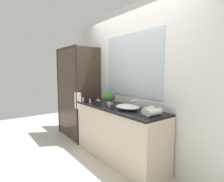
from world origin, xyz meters
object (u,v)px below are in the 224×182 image
Objects in this scene: amenity_bottle_conditioner at (83,100)px; amenity_bottle_body_wash at (90,101)px; faucet at (136,105)px; soap_dish at (98,100)px; rolled_towel_near_edge at (154,112)px; rolled_towel_middle at (148,110)px; potted_plant at (110,98)px; sink_basin at (127,107)px; amenity_bottle_shampoo at (109,104)px.

amenity_bottle_conditioner is 1.05× the size of amenity_bottle_body_wash.
faucet reaches higher than soap_dish.
faucet is 0.71× the size of rolled_towel_near_edge.
rolled_towel_near_edge is 0.11m from rolled_towel_middle.
soap_dish is 0.29m from amenity_bottle_body_wash.
faucet is 0.53m from potted_plant.
potted_plant reaches higher than soap_dish.
potted_plant is 2.49× the size of amenity_bottle_conditioner.
rolled_towel_middle reaches higher than sink_basin.
amenity_bottle_shampoo is (-0.33, -0.10, 0.00)m from sink_basin.
rolled_towel_near_edge is at bearing -8.62° from rolled_towel_middle.
soap_dish is at bearing -174.31° from faucet.
potted_plant reaches higher than faucet.
potted_plant is at bearing 178.84° from rolled_towel_near_edge.
faucet is 1.70× the size of soap_dish.
amenity_bottle_body_wash is at bearing -172.46° from rolled_towel_near_edge.
amenity_bottle_shampoo is at bearing -169.57° from rolled_towel_middle.
soap_dish is at bearing 77.78° from amenity_bottle_conditioner.
sink_basin is 1.86× the size of rolled_towel_middle.
amenity_bottle_shampoo reaches higher than amenity_bottle_body_wash.
amenity_bottle_conditioner is at bearing -166.37° from amenity_bottle_body_wash.
faucet reaches higher than sink_basin.
amenity_bottle_conditioner reaches higher than soap_dish.
sink_basin reaches higher than soap_dish.
rolled_towel_middle is at bearing -0.26° from potted_plant.
amenity_bottle_shampoo is at bearing 8.67° from amenity_bottle_conditioner.
sink_basin is 2.41× the size of faucet.
potted_plant is at bearing 175.98° from sink_basin.
faucet is 0.92m from amenity_bottle_body_wash.
sink_basin is at bearing -5.38° from soap_dish.
rolled_towel_near_edge reaches higher than sink_basin.
faucet reaches higher than rolled_towel_near_edge.
soap_dish is 0.42× the size of rolled_towel_near_edge.
amenity_bottle_conditioner is (-1.04, -0.40, -0.00)m from faucet.
faucet is 1.11m from amenity_bottle_conditioner.
potted_plant is 0.41m from amenity_bottle_body_wash.
soap_dish is (-0.47, 0.06, -0.11)m from potted_plant.
potted_plant is at bearing -163.11° from faucet.
soap_dish is 0.67m from amenity_bottle_shampoo.
sink_basin is 0.98m from soap_dish.
rolled_towel_middle is at bearing -21.20° from faucet.
amenity_bottle_conditioner is at bearing -171.70° from rolled_towel_near_edge.
amenity_bottle_body_wash is (-0.52, -0.06, -0.00)m from amenity_bottle_shampoo.
amenity_bottle_conditioner is 0.36× the size of rolled_towel_near_edge.
amenity_bottle_body_wash is (-0.85, -0.17, 0.00)m from sink_basin.
faucet reaches higher than amenity_bottle_body_wash.
amenity_bottle_body_wash is at bearing 13.63° from amenity_bottle_conditioner.
amenity_bottle_conditioner is at bearing -102.22° from soap_dish.
amenity_bottle_shampoo is at bearing -172.01° from rolled_towel_near_edge.
soap_dish is 0.45× the size of rolled_towel_middle.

